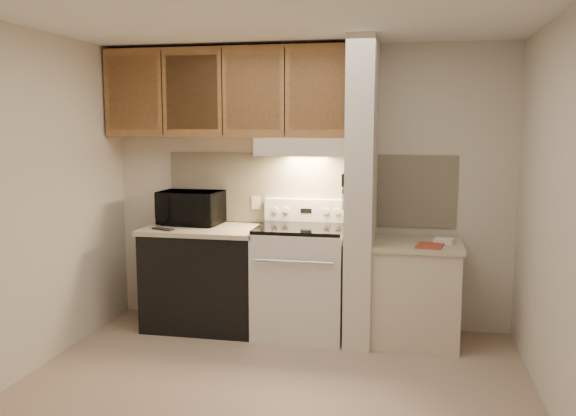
# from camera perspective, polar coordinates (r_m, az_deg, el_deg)

# --- Properties ---
(floor) EXTENTS (3.60, 3.60, 0.00)m
(floor) POSITION_cam_1_polar(r_m,az_deg,el_deg) (4.39, -1.59, -16.58)
(floor) COLOR tan
(floor) RESTS_ON ground
(ceiling) EXTENTS (3.60, 3.60, 0.00)m
(ceiling) POSITION_cam_1_polar(r_m,az_deg,el_deg) (4.05, -1.73, 17.57)
(ceiling) COLOR white
(ceiling) RESTS_ON wall_back
(wall_back) EXTENTS (3.60, 2.50, 0.02)m
(wall_back) POSITION_cam_1_polar(r_m,az_deg,el_deg) (5.50, 1.88, 1.96)
(wall_back) COLOR beige
(wall_back) RESTS_ON floor
(wall_left) EXTENTS (0.02, 3.00, 2.50)m
(wall_left) POSITION_cam_1_polar(r_m,az_deg,el_deg) (4.77, -23.20, 0.41)
(wall_left) COLOR beige
(wall_left) RESTS_ON floor
(wall_right) EXTENTS (0.02, 3.00, 2.50)m
(wall_right) POSITION_cam_1_polar(r_m,az_deg,el_deg) (4.03, 24.11, -0.91)
(wall_right) COLOR beige
(wall_right) RESTS_ON floor
(backsplash) EXTENTS (2.60, 0.02, 0.63)m
(backsplash) POSITION_cam_1_polar(r_m,az_deg,el_deg) (5.49, 1.86, 1.79)
(backsplash) COLOR beige
(backsplash) RESTS_ON wall_back
(range_body) EXTENTS (0.76, 0.65, 0.92)m
(range_body) POSITION_cam_1_polar(r_m,az_deg,el_deg) (5.30, 1.22, -6.94)
(range_body) COLOR silver
(range_body) RESTS_ON floor
(oven_window) EXTENTS (0.50, 0.01, 0.30)m
(oven_window) POSITION_cam_1_polar(r_m,az_deg,el_deg) (4.99, 0.57, -7.41)
(oven_window) COLOR black
(oven_window) RESTS_ON range_body
(oven_handle) EXTENTS (0.65, 0.02, 0.02)m
(oven_handle) POSITION_cam_1_polar(r_m,az_deg,el_deg) (4.90, 0.49, -5.05)
(oven_handle) COLOR silver
(oven_handle) RESTS_ON range_body
(cooktop) EXTENTS (0.74, 0.64, 0.03)m
(cooktop) POSITION_cam_1_polar(r_m,az_deg,el_deg) (5.20, 1.24, -1.88)
(cooktop) COLOR black
(cooktop) RESTS_ON range_body
(range_backguard) EXTENTS (0.76, 0.08, 0.20)m
(range_backguard) POSITION_cam_1_polar(r_m,az_deg,el_deg) (5.46, 1.77, -0.19)
(range_backguard) COLOR silver
(range_backguard) RESTS_ON range_body
(range_display) EXTENTS (0.10, 0.01, 0.04)m
(range_display) POSITION_cam_1_polar(r_m,az_deg,el_deg) (5.42, 1.70, -0.25)
(range_display) COLOR black
(range_display) RESTS_ON range_backguard
(range_knob_left_outer) EXTENTS (0.05, 0.02, 0.05)m
(range_knob_left_outer) POSITION_cam_1_polar(r_m,az_deg,el_deg) (5.47, -1.20, -0.18)
(range_knob_left_outer) COLOR silver
(range_knob_left_outer) RESTS_ON range_backguard
(range_knob_left_inner) EXTENTS (0.05, 0.02, 0.05)m
(range_knob_left_inner) POSITION_cam_1_polar(r_m,az_deg,el_deg) (5.45, -0.18, -0.21)
(range_knob_left_inner) COLOR silver
(range_knob_left_inner) RESTS_ON range_backguard
(range_knob_right_inner) EXTENTS (0.05, 0.02, 0.05)m
(range_knob_right_inner) POSITION_cam_1_polar(r_m,az_deg,el_deg) (5.39, 3.58, -0.31)
(range_knob_right_inner) COLOR silver
(range_knob_right_inner) RESTS_ON range_backguard
(range_knob_right_outer) EXTENTS (0.05, 0.02, 0.05)m
(range_knob_right_outer) POSITION_cam_1_polar(r_m,az_deg,el_deg) (5.38, 4.63, -0.34)
(range_knob_right_outer) COLOR silver
(range_knob_right_outer) RESTS_ON range_backguard
(dishwasher_front) EXTENTS (1.00, 0.63, 0.87)m
(dishwasher_front) POSITION_cam_1_polar(r_m,az_deg,el_deg) (5.54, -7.82, -6.64)
(dishwasher_front) COLOR black
(dishwasher_front) RESTS_ON floor
(left_countertop) EXTENTS (1.04, 0.67, 0.04)m
(left_countertop) POSITION_cam_1_polar(r_m,az_deg,el_deg) (5.44, -7.91, -2.00)
(left_countertop) COLOR #C2B697
(left_countertop) RESTS_ON dishwasher_front
(spoon_rest) EXTENTS (0.22, 0.14, 0.01)m
(spoon_rest) POSITION_cam_1_polar(r_m,az_deg,el_deg) (5.36, -11.59, -1.95)
(spoon_rest) COLOR black
(spoon_rest) RESTS_ON left_countertop
(teal_jar) EXTENTS (0.12, 0.12, 0.11)m
(teal_jar) POSITION_cam_1_polar(r_m,az_deg,el_deg) (5.75, -10.23, -0.78)
(teal_jar) COLOR #2A6D5D
(teal_jar) RESTS_ON left_countertop
(outlet) EXTENTS (0.08, 0.01, 0.12)m
(outlet) POSITION_cam_1_polar(r_m,az_deg,el_deg) (5.59, -3.02, 0.50)
(outlet) COLOR beige
(outlet) RESTS_ON backsplash
(microwave) EXTENTS (0.57, 0.41, 0.30)m
(microwave) POSITION_cam_1_polar(r_m,az_deg,el_deg) (5.60, -9.08, 0.04)
(microwave) COLOR black
(microwave) RESTS_ON left_countertop
(partition_pillar) EXTENTS (0.22, 0.70, 2.50)m
(partition_pillar) POSITION_cam_1_polar(r_m,az_deg,el_deg) (5.09, 6.90, 1.43)
(partition_pillar) COLOR beige
(partition_pillar) RESTS_ON floor
(pillar_trim) EXTENTS (0.01, 0.70, 0.04)m
(pillar_trim) POSITION_cam_1_polar(r_m,az_deg,el_deg) (5.09, 5.61, 2.02)
(pillar_trim) COLOR olive
(pillar_trim) RESTS_ON partition_pillar
(knife_strip) EXTENTS (0.02, 0.42, 0.04)m
(knife_strip) POSITION_cam_1_polar(r_m,az_deg,el_deg) (5.04, 5.48, 2.19)
(knife_strip) COLOR black
(knife_strip) RESTS_ON partition_pillar
(knife_blade_a) EXTENTS (0.01, 0.03, 0.16)m
(knife_blade_a) POSITION_cam_1_polar(r_m,az_deg,el_deg) (4.88, 5.12, 0.83)
(knife_blade_a) COLOR silver
(knife_blade_a) RESTS_ON knife_strip
(knife_handle_a) EXTENTS (0.02, 0.02, 0.10)m
(knife_handle_a) POSITION_cam_1_polar(r_m,az_deg,el_deg) (4.88, 5.15, 2.59)
(knife_handle_a) COLOR black
(knife_handle_a) RESTS_ON knife_strip
(knife_blade_b) EXTENTS (0.01, 0.04, 0.18)m
(knife_blade_b) POSITION_cam_1_polar(r_m,az_deg,el_deg) (4.97, 5.22, 0.83)
(knife_blade_b) COLOR silver
(knife_blade_b) RESTS_ON knife_strip
(knife_handle_b) EXTENTS (0.02, 0.02, 0.10)m
(knife_handle_b) POSITION_cam_1_polar(r_m,az_deg,el_deg) (4.97, 5.27, 2.69)
(knife_handle_b) COLOR black
(knife_handle_b) RESTS_ON knife_strip
(knife_blade_c) EXTENTS (0.01, 0.04, 0.20)m
(knife_blade_c) POSITION_cam_1_polar(r_m,az_deg,el_deg) (5.07, 5.35, 0.86)
(knife_blade_c) COLOR silver
(knife_blade_c) RESTS_ON knife_strip
(knife_handle_c) EXTENTS (0.02, 0.02, 0.10)m
(knife_handle_c) POSITION_cam_1_polar(r_m,az_deg,el_deg) (5.05, 5.37, 2.77)
(knife_handle_c) COLOR black
(knife_handle_c) RESTS_ON knife_strip
(knife_blade_d) EXTENTS (0.01, 0.04, 0.16)m
(knife_blade_d) POSITION_cam_1_polar(r_m,az_deg,el_deg) (5.14, 5.44, 1.18)
(knife_blade_d) COLOR silver
(knife_blade_d) RESTS_ON knife_strip
(knife_handle_d) EXTENTS (0.02, 0.02, 0.10)m
(knife_handle_d) POSITION_cam_1_polar(r_m,az_deg,el_deg) (5.11, 5.43, 2.82)
(knife_handle_d) COLOR black
(knife_handle_d) RESTS_ON knife_strip
(knife_blade_e) EXTENTS (0.01, 0.04, 0.18)m
(knife_blade_e) POSITION_cam_1_polar(r_m,az_deg,el_deg) (5.21, 5.51, 1.15)
(knife_blade_e) COLOR silver
(knife_blade_e) RESTS_ON knife_strip
(knife_handle_e) EXTENTS (0.02, 0.02, 0.10)m
(knife_handle_e) POSITION_cam_1_polar(r_m,az_deg,el_deg) (5.20, 5.55, 2.91)
(knife_handle_e) COLOR black
(knife_handle_e) RESTS_ON knife_strip
(oven_mitt) EXTENTS (0.03, 0.10, 0.23)m
(oven_mitt) POSITION_cam_1_polar(r_m,az_deg,el_deg) (5.28, 5.60, 0.45)
(oven_mitt) COLOR slate
(oven_mitt) RESTS_ON partition_pillar
(right_cab_base) EXTENTS (0.70, 0.60, 0.81)m
(right_cab_base) POSITION_cam_1_polar(r_m,az_deg,el_deg) (5.24, 11.81, -7.93)
(right_cab_base) COLOR beige
(right_cab_base) RESTS_ON floor
(right_countertop) EXTENTS (0.74, 0.64, 0.04)m
(right_countertop) POSITION_cam_1_polar(r_m,az_deg,el_deg) (5.14, 11.95, -3.37)
(right_countertop) COLOR #C2B697
(right_countertop) RESTS_ON right_cab_base
(red_folder) EXTENTS (0.25, 0.31, 0.01)m
(red_folder) POSITION_cam_1_polar(r_m,az_deg,el_deg) (4.99, 13.12, -3.45)
(red_folder) COLOR #A83C29
(red_folder) RESTS_ON right_countertop
(white_box) EXTENTS (0.18, 0.15, 0.04)m
(white_box) POSITION_cam_1_polar(r_m,az_deg,el_deg) (5.13, 14.42, -3.00)
(white_box) COLOR white
(white_box) RESTS_ON right_countertop
(range_hood) EXTENTS (0.78, 0.44, 0.15)m
(range_hood) POSITION_cam_1_polar(r_m,az_deg,el_deg) (5.25, 1.50, 5.78)
(range_hood) COLOR beige
(range_hood) RESTS_ON upper_cabinets
(hood_lip) EXTENTS (0.78, 0.04, 0.06)m
(hood_lip) POSITION_cam_1_polar(r_m,az_deg,el_deg) (5.05, 1.09, 5.19)
(hood_lip) COLOR beige
(hood_lip) RESTS_ON range_hood
(upper_cabinets) EXTENTS (2.18, 0.33, 0.77)m
(upper_cabinets) POSITION_cam_1_polar(r_m,az_deg,el_deg) (5.46, -5.67, 10.66)
(upper_cabinets) COLOR olive
(upper_cabinets) RESTS_ON wall_back
(cab_door_a) EXTENTS (0.46, 0.01, 0.63)m
(cab_door_a) POSITION_cam_1_polar(r_m,az_deg,el_deg) (5.61, -14.31, 10.38)
(cab_door_a) COLOR olive
(cab_door_a) RESTS_ON upper_cabinets
(cab_gap_a) EXTENTS (0.01, 0.01, 0.73)m
(cab_gap_a) POSITION_cam_1_polar(r_m,az_deg,el_deg) (5.50, -11.71, 10.52)
(cab_gap_a) COLOR black
(cab_gap_a) RESTS_ON upper_cabinets
(cab_door_b) EXTENTS (0.46, 0.01, 0.63)m
(cab_door_b) POSITION_cam_1_polar(r_m,az_deg,el_deg) (5.40, -8.99, 10.63)
(cab_door_b) COLOR olive
(cab_door_b) RESTS_ON upper_cabinets
(cab_gap_b) EXTENTS (0.01, 0.01, 0.73)m
(cab_gap_b) POSITION_cam_1_polar(r_m,az_deg,el_deg) (5.31, -6.19, 10.73)
(cab_gap_b) COLOR black
(cab_gap_b) RESTS_ON upper_cabinets
(cab_door_c) EXTENTS (0.46, 0.01, 0.63)m
(cab_door_c) POSITION_cam_1_polar(r_m,az_deg,el_deg) (5.23, -3.29, 10.80)
(cab_door_c) COLOR olive
(cab_door_c) RESTS_ON upper_cabinets
(cab_gap_c) EXTENTS (0.01, 0.01, 0.73)m
(cab_gap_c) POSITION_cam_1_polar(r_m,az_deg,el_deg) (5.17, -0.32, 10.85)
(cab_gap_c) COLOR black
(cab_gap_c) RESTS_ON upper_cabinets
(cab_door_d) EXTENTS (0.46, 0.01, 0.63)m
(cab_door_d) POSITION_cam_1_polar(r_m,az_deg,el_deg) (5.12, 2.72, 10.87)
(cab_door_d) COLOR olive
(cab_door_d) RESTS_ON upper_cabinets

